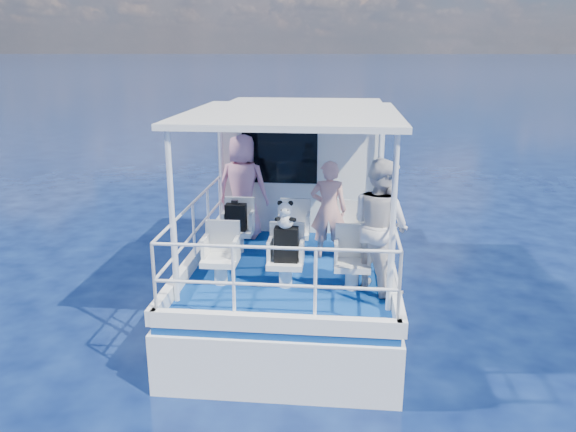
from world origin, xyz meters
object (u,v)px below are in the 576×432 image
object	(u,v)px
panda	(285,215)
backpack_center	(286,245)
passenger_port_fwd	(243,187)
passenger_stbd_aft	(380,225)

from	to	relation	value
panda	backpack_center	bearing A→B (deg)	61.72
passenger_port_fwd	passenger_stbd_aft	xyz separation A→B (m)	(2.20, -2.01, 0.01)
passenger_stbd_aft	panda	distance (m)	1.26
panda	passenger_stbd_aft	bearing A→B (deg)	5.96
passenger_port_fwd	panda	world-z (taller)	passenger_port_fwd
backpack_center	panda	bearing A→B (deg)	-118.28
passenger_port_fwd	panda	xyz separation A→B (m)	(0.95, -2.14, 0.15)
passenger_stbd_aft	panda	size ratio (longest dim) A/B	4.84
panda	passenger_port_fwd	bearing A→B (deg)	114.03
passenger_stbd_aft	backpack_center	size ratio (longest dim) A/B	3.77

